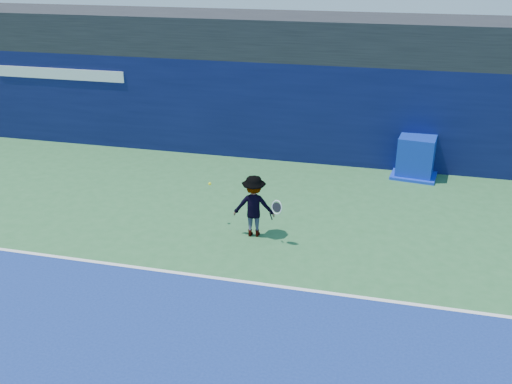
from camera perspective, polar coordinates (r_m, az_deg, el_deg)
ground at (r=9.52m, az=-12.25°, el=-17.46°), size 80.00×80.00×0.00m
baseline at (r=11.73m, az=-6.00°, el=-8.29°), size 24.00×0.10×0.01m
stadium_band at (r=18.38m, az=2.63°, el=15.41°), size 36.00×3.00×1.20m
back_wall_assembly at (r=17.83m, az=1.85°, el=8.29°), size 36.00×1.03×3.00m
equipment_cart at (r=17.06m, az=15.71°, el=3.33°), size 1.40×1.40×1.19m
tennis_player at (r=12.91m, az=-0.21°, el=-1.41°), size 1.23×0.71×1.46m
tennis_ball at (r=13.33m, az=-4.65°, el=0.83°), size 0.07×0.07×0.07m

